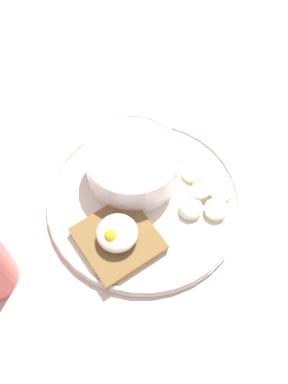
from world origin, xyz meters
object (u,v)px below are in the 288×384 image
object	(u,v)px
toast_slice	(118,239)
poached_egg	(117,233)
banana_slice_left	(216,210)
banana_slice_front	(200,193)
banana_slice_back	(220,191)
banana_slice_right	(190,208)
oatmeal_bowl	(133,163)
banana_slice_inner	(192,173)

from	to	relation	value
toast_slice	poached_egg	size ratio (longest dim) A/B	1.92
banana_slice_left	poached_egg	bearing A→B (deg)	160.07
poached_egg	banana_slice_front	size ratio (longest dim) A/B	1.46
banana_slice_left	banana_slice_front	bearing A→B (deg)	88.29
banana_slice_front	banana_slice_back	distance (cm)	2.85
toast_slice	banana_slice_front	size ratio (longest dim) A/B	2.79
toast_slice	banana_slice_right	bearing A→B (deg)	-13.19
banana_slice_front	banana_slice_back	bearing A→B (deg)	-29.58
banana_slice_left	banana_slice_right	xyz separation A→B (cm)	(-2.56, 2.32, 0.03)
oatmeal_bowl	banana_slice_inner	xyz separation A→B (cm)	(6.70, -5.27, -2.65)
banana_slice_left	banana_slice_inner	xyz separation A→B (cm)	(1.56, 6.46, -0.22)
toast_slice	banana_slice_right	size ratio (longest dim) A/B	2.34
banana_slice_left	banana_slice_right	size ratio (longest dim) A/B	0.83
poached_egg	banana_slice_back	size ratio (longest dim) A/B	1.07
banana_slice_back	banana_slice_right	size ratio (longest dim) A/B	1.14
banana_slice_front	banana_slice_inner	world-z (taller)	banana_slice_front
banana_slice_back	banana_slice_right	distance (cm)	5.15
toast_slice	banana_slice_right	distance (cm)	10.75
oatmeal_bowl	banana_slice_right	bearing A→B (deg)	-74.67
poached_egg	banana_slice_front	xyz separation A→B (cm)	(13.20, -1.49, -2.20)
oatmeal_bowl	banana_slice_back	size ratio (longest dim) A/B	2.62
banana_slice_inner	oatmeal_bowl	bearing A→B (deg)	141.79
banana_slice_front	banana_slice_right	distance (cm)	2.82
banana_slice_back	oatmeal_bowl	bearing A→B (deg)	127.98
oatmeal_bowl	banana_slice_left	world-z (taller)	oatmeal_bowl
toast_slice	banana_slice_back	distance (cm)	15.86
banana_slice_right	toast_slice	bearing A→B (deg)	166.81
oatmeal_bowl	banana_slice_right	world-z (taller)	oatmeal_bowl
toast_slice	banana_slice_front	xyz separation A→B (cm)	(13.12, -1.50, -0.05)
banana_slice_front	poached_egg	bearing A→B (deg)	173.57
banana_slice_back	banana_slice_inner	xyz separation A→B (cm)	(-1.01, 4.60, -0.09)
banana_slice_front	banana_slice_right	bearing A→B (deg)	-160.34
banana_slice_front	banana_slice_right	xyz separation A→B (cm)	(-2.65, -0.95, -0.03)
poached_egg	banana_slice_left	distance (cm)	14.12
banana_slice_right	banana_slice_back	bearing A→B (deg)	-5.07
toast_slice	banana_slice_left	xyz separation A→B (cm)	(13.02, -4.77, -0.12)
oatmeal_bowl	toast_slice	world-z (taller)	oatmeal_bowl
toast_slice	banana_slice_back	world-z (taller)	toast_slice
banana_slice_left	banana_slice_inner	distance (cm)	6.65
banana_slice_front	banana_slice_inner	distance (cm)	3.53
oatmeal_bowl	banana_slice_right	size ratio (longest dim) A/B	3.00
banana_slice_left	banana_slice_right	world-z (taller)	banana_slice_right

